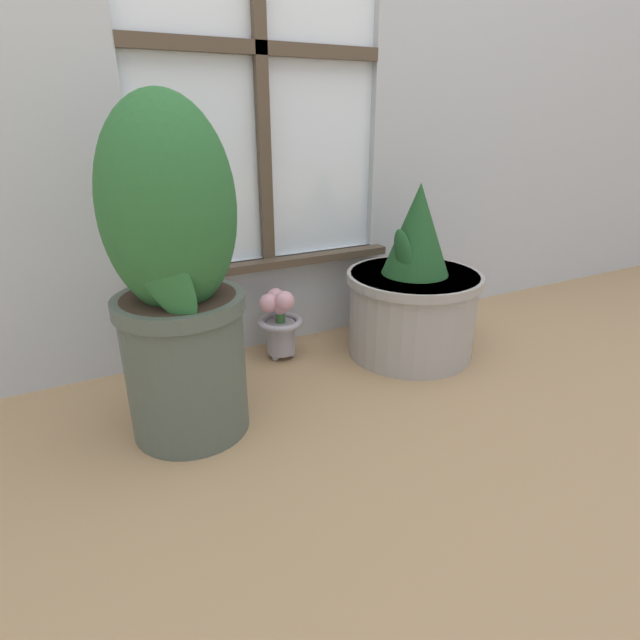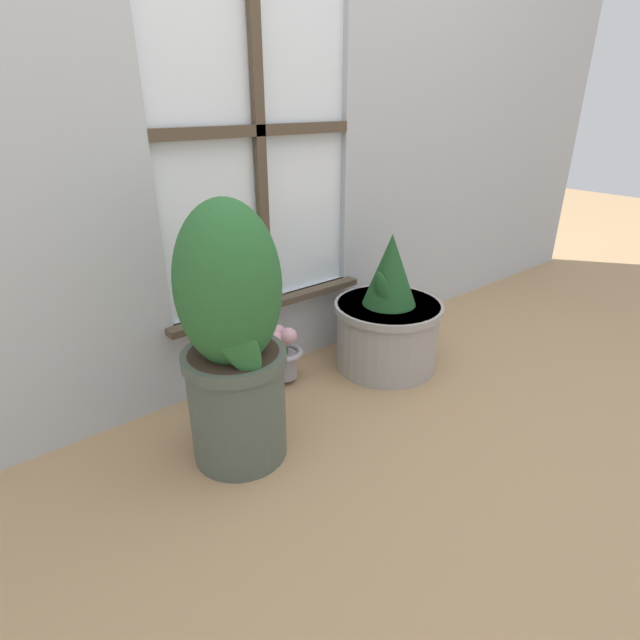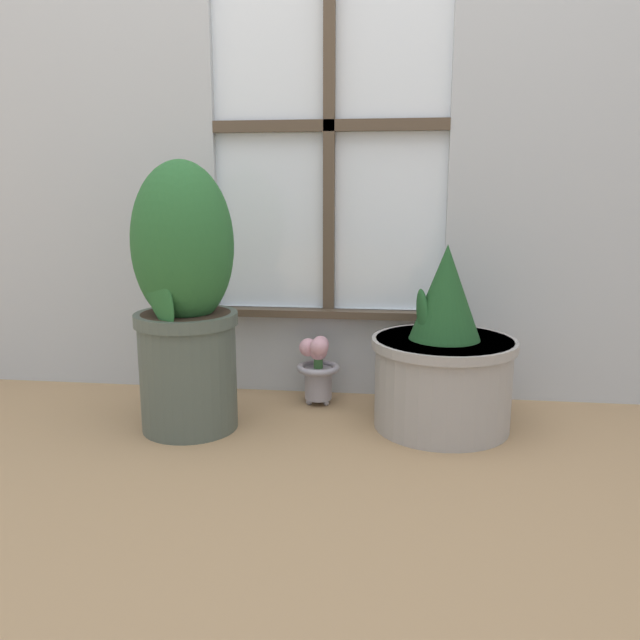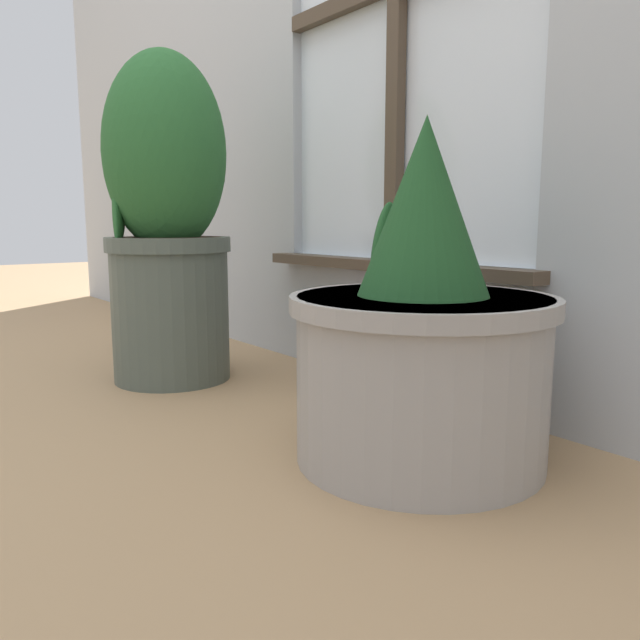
% 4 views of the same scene
% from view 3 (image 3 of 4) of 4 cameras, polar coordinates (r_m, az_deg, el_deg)
% --- Properties ---
extents(ground_plane, '(10.00, 10.00, 0.00)m').
position_cam_3_polar(ground_plane, '(1.68, -1.14, -11.80)').
color(ground_plane, tan).
extents(potted_plant_left, '(0.29, 0.29, 0.75)m').
position_cam_3_polar(potted_plant_left, '(1.77, -12.25, 1.88)').
color(potted_plant_left, '#4C564C').
rests_on(potted_plant_left, ground_plane).
extents(potted_plant_right, '(0.41, 0.41, 0.53)m').
position_cam_3_polar(potted_plant_right, '(1.81, 11.19, -3.76)').
color(potted_plant_right, '#9E9993').
rests_on(potted_plant_right, ground_plane).
extents(flower_vase, '(0.14, 0.14, 0.22)m').
position_cam_3_polar(flower_vase, '(1.99, -0.22, -4.25)').
color(flower_vase, '#99939E').
rests_on(flower_vase, ground_plane).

